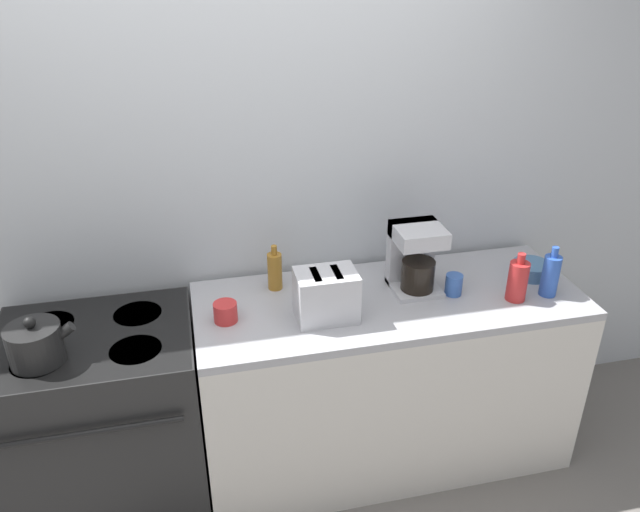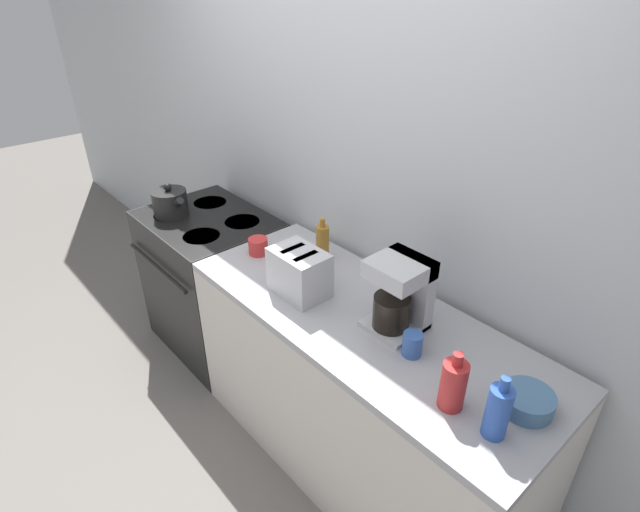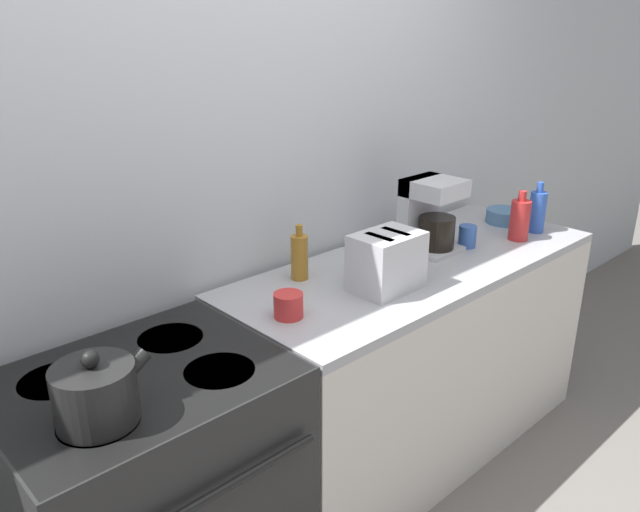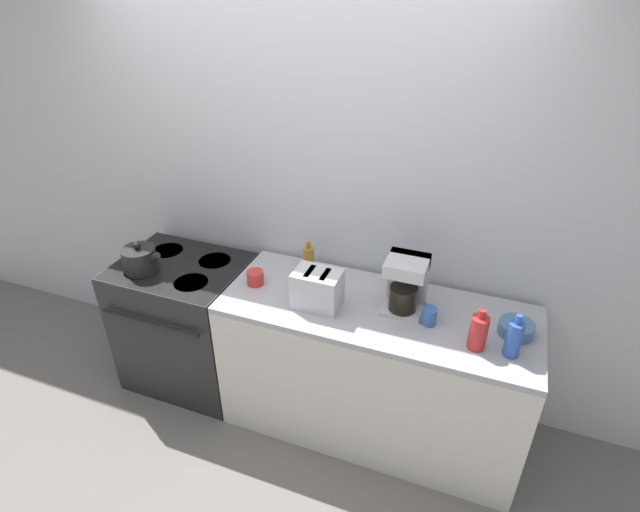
{
  "view_description": "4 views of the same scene",
  "coord_description": "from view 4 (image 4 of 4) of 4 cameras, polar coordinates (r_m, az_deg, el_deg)",
  "views": [
    {
      "loc": [
        -0.22,
        -1.88,
        2.3
      ],
      "look_at": [
        0.3,
        0.36,
        1.11
      ],
      "focal_mm": 35.0,
      "sensor_mm": 36.0,
      "label": 1
    },
    {
      "loc": [
        1.72,
        -0.91,
        2.15
      ],
      "look_at": [
        0.3,
        0.35,
        1.03
      ],
      "focal_mm": 28.0,
      "sensor_mm": 36.0,
      "label": 2
    },
    {
      "loc": [
        -1.3,
        -1.11,
        1.79
      ],
      "look_at": [
        0.15,
        0.43,
        1.0
      ],
      "focal_mm": 35.0,
      "sensor_mm": 36.0,
      "label": 3
    },
    {
      "loc": [
        1.08,
        -1.79,
        2.49
      ],
      "look_at": [
        0.26,
        0.37,
        1.11
      ],
      "focal_mm": 28.0,
      "sensor_mm": 36.0,
      "label": 4
    }
  ],
  "objects": [
    {
      "name": "toaster",
      "position": [
        2.65,
        -0.3,
        -3.78
      ],
      "size": [
        0.25,
        0.18,
        0.21
      ],
      "color": "#BCBCC1",
      "rests_on": "counter_block"
    },
    {
      "name": "counter_block",
      "position": [
        2.99,
        6.07,
        -12.69
      ],
      "size": [
        1.7,
        0.66,
        0.88
      ],
      "color": "silver",
      "rests_on": "ground_plane"
    },
    {
      "name": "ground_plane",
      "position": [
        3.26,
        -6.99,
        -19.43
      ],
      "size": [
        12.0,
        12.0,
        0.0
      ],
      "primitive_type": "plane",
      "color": "slate"
    },
    {
      "name": "bottle_amber",
      "position": [
        2.93,
        -1.33,
        -0.45
      ],
      "size": [
        0.06,
        0.06,
        0.21
      ],
      "color": "#9E6B23",
      "rests_on": "counter_block"
    },
    {
      "name": "kettle",
      "position": [
        3.14,
        -19.86,
        -0.38
      ],
      "size": [
        0.25,
        0.2,
        0.19
      ],
      "color": "black",
      "rests_on": "stove"
    },
    {
      "name": "bottle_red",
      "position": [
        2.5,
        17.65,
        -8.27
      ],
      "size": [
        0.09,
        0.09,
        0.22
      ],
      "color": "#B72828",
      "rests_on": "counter_block"
    },
    {
      "name": "cup_red",
      "position": [
        2.88,
        -7.4,
        -2.47
      ],
      "size": [
        0.1,
        0.1,
        0.08
      ],
      "color": "red",
      "rests_on": "counter_block"
    },
    {
      "name": "bowl",
      "position": [
        2.68,
        21.49,
        -7.7
      ],
      "size": [
        0.17,
        0.17,
        0.06
      ],
      "color": "teal",
      "rests_on": "counter_block"
    },
    {
      "name": "bottle_blue",
      "position": [
        2.51,
        21.27,
        -8.77
      ],
      "size": [
        0.07,
        0.07,
        0.23
      ],
      "color": "#2D56B7",
      "rests_on": "counter_block"
    },
    {
      "name": "wall_back",
      "position": [
        2.98,
        -2.32,
        7.21
      ],
      "size": [
        8.0,
        0.05,
        2.6
      ],
      "color": "silver",
      "rests_on": "ground_plane"
    },
    {
      "name": "stove",
      "position": [
        3.4,
        -14.85,
        -7.22
      ],
      "size": [
        0.78,
        0.66,
        0.88
      ],
      "color": "black",
      "rests_on": "ground_plane"
    },
    {
      "name": "cup_blue",
      "position": [
        2.61,
        12.38,
        -6.71
      ],
      "size": [
        0.07,
        0.07,
        0.09
      ],
      "color": "#3860B2",
      "rests_on": "counter_block"
    },
    {
      "name": "coffee_maker",
      "position": [
        2.65,
        9.8,
        -2.96
      ],
      "size": [
        0.21,
        0.21,
        0.31
      ],
      "color": "#B7B7BC",
      "rests_on": "counter_block"
    }
  ]
}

